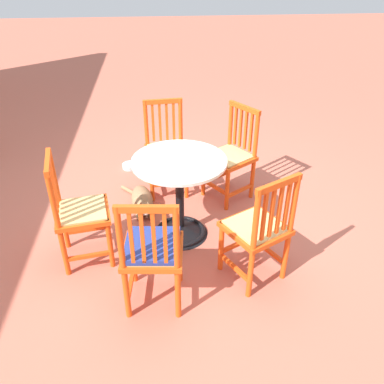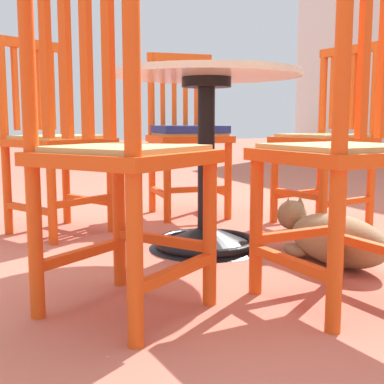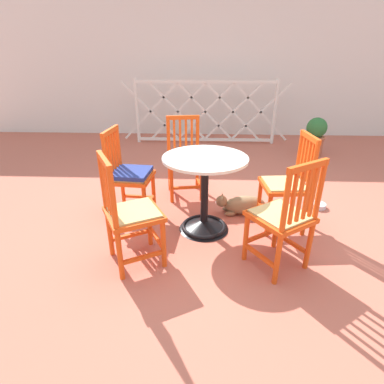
{
  "view_description": "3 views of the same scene",
  "coord_description": "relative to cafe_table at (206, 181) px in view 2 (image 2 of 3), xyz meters",
  "views": [
    {
      "loc": [
        -2.91,
        0.29,
        2.18
      ],
      "look_at": [
        -0.04,
        0.03,
        0.38
      ],
      "focal_mm": 37.41,
      "sensor_mm": 36.0,
      "label": 1
    },
    {
      "loc": [
        1.81,
        -0.75,
        0.53
      ],
      "look_at": [
        -0.19,
        0.11,
        0.23
      ],
      "focal_mm": 48.52,
      "sensor_mm": 36.0,
      "label": 2
    },
    {
      "loc": [
        -0.13,
        -2.38,
        1.56
      ],
      "look_at": [
        -0.24,
        0.2,
        0.36
      ],
      "focal_mm": 28.25,
      "sensor_mm": 36.0,
      "label": 3
    }
  ],
  "objects": [
    {
      "name": "orange_chair_facing_out",
      "position": [
        0.77,
        0.09,
        0.15
      ],
      "size": [
        0.43,
        0.43,
        0.91
      ],
      "color": "#E04C14",
      "rests_on": "ground_plane"
    },
    {
      "name": "cafe_table",
      "position": [
        0.0,
        0.0,
        0.0
      ],
      "size": [
        0.76,
        0.76,
        0.73
      ],
      "color": "black",
      "rests_on": "ground_plane"
    },
    {
      "name": "tabby_cat",
      "position": [
        0.39,
        0.33,
        -0.19
      ],
      "size": [
        0.7,
        0.36,
        0.23
      ],
      "color": "#8E704C",
      "rests_on": "ground_plane"
    },
    {
      "name": "ground_plane",
      "position": [
        0.12,
        -0.14,
        -0.28
      ],
      "size": [
        24.0,
        24.0,
        0.0
      ],
      "primitive_type": "plane",
      "color": "#BC604C"
    },
    {
      "name": "orange_chair_by_planter",
      "position": [
        -0.57,
        -0.53,
        0.15
      ],
      "size": [
        0.54,
        0.54,
        0.91
      ],
      "color": "#E04C14",
      "rests_on": "ground_plane"
    },
    {
      "name": "orange_chair_at_corner",
      "position": [
        -0.23,
        0.79,
        0.15
      ],
      "size": [
        0.46,
        0.46,
        0.91
      ],
      "color": "#E04C14",
      "rests_on": "ground_plane"
    },
    {
      "name": "orange_chair_tucked_in",
      "position": [
        -0.75,
        0.23,
        0.16
      ],
      "size": [
        0.43,
        0.43,
        0.91
      ],
      "color": "#E04C14",
      "rests_on": "ground_plane"
    },
    {
      "name": "orange_chair_near_fence",
      "position": [
        0.59,
        -0.53,
        0.15
      ],
      "size": [
        0.56,
        0.56,
        0.91
      ],
      "color": "#E04C14",
      "rests_on": "ground_plane"
    }
  ]
}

